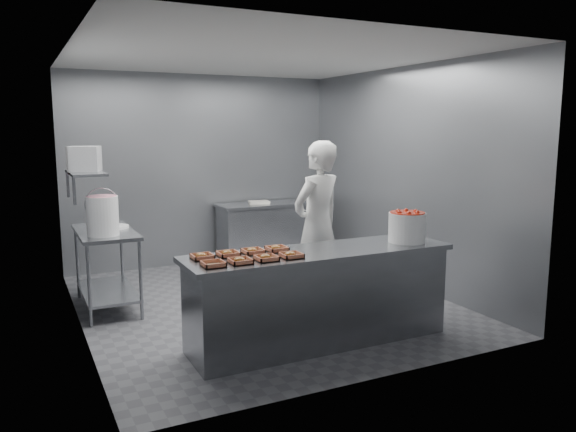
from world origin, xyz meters
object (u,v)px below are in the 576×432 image
object	(u,v)px
back_counter	(267,232)
tray_2	(266,258)
strawberry_tub	(407,226)
tray_3	(291,255)
prep_table	(106,257)
tray_0	(213,264)
tray_1	(240,261)
tray_4	(202,256)
appliance	(85,159)
glaze_bucket	(102,215)
tray_6	(253,251)
worker	(317,225)
tray_7	(277,248)
service_counter	(320,296)
tray_5	(228,254)

from	to	relation	value
back_counter	tray_2	distance (m)	3.75
strawberry_tub	tray_3	bearing A→B (deg)	-175.84
prep_table	tray_0	world-z (taller)	tray_0
back_counter	tray_1	world-z (taller)	tray_1
tray_4	tray_3	bearing A→B (deg)	-22.46
prep_table	appliance	size ratio (longest dim) A/B	3.35
back_counter	appliance	xyz separation A→B (m)	(-2.72, -1.27, 1.25)
tray_1	glaze_bucket	size ratio (longest dim) A/B	0.37
back_counter	tray_6	world-z (taller)	tray_6
worker	appliance	distance (m)	2.65
tray_7	glaze_bucket	distance (m)	2.02
appliance	tray_2	bearing A→B (deg)	-44.70
service_counter	tray_0	distance (m)	1.20
tray_2	tray_5	distance (m)	0.38
tray_2	tray_3	size ratio (longest dim) A/B	1.00
tray_3	tray_7	bearing A→B (deg)	90.00
tray_7	appliance	bearing A→B (deg)	128.20
tray_1	tray_2	distance (m)	0.24
service_counter	tray_2	bearing A→B (deg)	-166.45
back_counter	glaze_bucket	bearing A→B (deg)	-148.54
tray_4	tray_2	bearing A→B (deg)	-31.80
tray_3	glaze_bucket	distance (m)	2.25
tray_7	prep_table	bearing A→B (deg)	125.24
prep_table	tray_2	distance (m)	2.36
tray_1	tray_7	size ratio (longest dim) A/B	1.00
back_counter	strawberry_tub	size ratio (longest dim) A/B	4.08
tray_0	tray_1	xyz separation A→B (m)	(0.24, -0.00, 0.00)
prep_table	tray_1	xyz separation A→B (m)	(0.79, -2.10, 0.33)
tray_7	glaze_bucket	xyz separation A→B (m)	(-1.33, 1.50, 0.20)
tray_3	appliance	xyz separation A→B (m)	(-1.44, 2.13, 0.78)
tray_3	tray_4	size ratio (longest dim) A/B	1.00
worker	prep_table	bearing A→B (deg)	-44.72
tray_6	tray_7	size ratio (longest dim) A/B	1.00
tray_5	appliance	xyz separation A→B (m)	(-0.96, 1.83, 0.78)
tray_5	worker	size ratio (longest dim) A/B	0.10
tray_2	glaze_bucket	size ratio (longest dim) A/B	0.37
tray_0	appliance	xyz separation A→B (m)	(-0.73, 2.13, 0.78)
tray_5	tray_7	bearing A→B (deg)	0.00
tray_5	tray_1	bearing A→B (deg)	-90.00
back_counter	appliance	size ratio (longest dim) A/B	4.19
service_counter	glaze_bucket	size ratio (longest dim) A/B	5.11
worker	strawberry_tub	distance (m)	1.12
service_counter	glaze_bucket	xyz separation A→B (m)	(-1.71, 1.65, 0.67)
prep_table	tray_5	distance (m)	2.00
service_counter	worker	world-z (taller)	worker
service_counter	back_counter	bearing A→B (deg)	74.52
strawberry_tub	appliance	xyz separation A→B (m)	(-2.79, 2.03, 0.64)
tray_0	glaze_bucket	xyz separation A→B (m)	(-0.61, 1.80, 0.20)
appliance	tray_7	bearing A→B (deg)	-35.94
tray_4	tray_6	xyz separation A→B (m)	(0.48, 0.00, 0.00)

